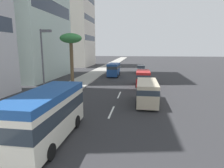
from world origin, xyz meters
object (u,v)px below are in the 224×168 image
pedestrian_mid_block (72,76)px  palm_tree (71,41)px  van_fourth (114,69)px  street_lamp (44,62)px  minibus_fifth (47,114)px  van_third (147,91)px  van_lead (143,77)px  pedestrian_by_tree (5,112)px  car_second (141,69)px

pedestrian_mid_block → palm_tree: 5.51m
van_fourth → street_lamp: 22.24m
minibus_fifth → pedestrian_mid_block: (18.53, 5.26, -0.57)m
van_fourth → street_lamp: size_ratio=0.73×
van_third → van_lead: bearing=1.7°
pedestrian_by_tree → palm_tree: 18.10m
pedestrian_mid_block → palm_tree: bearing=172.6°
minibus_fifth → pedestrian_by_tree: 4.09m
van_fourth → minibus_fifth: size_ratio=0.72×
van_lead → pedestrian_mid_block: bearing=85.4°
palm_tree → pedestrian_mid_block: bearing=75.3°
minibus_fifth → street_lamp: street_lamp is taller
minibus_fifth → street_lamp: (4.67, 2.47, 2.70)m
pedestrian_mid_block → street_lamp: bearing=108.7°
van_third → van_fourth: van_fourth is taller
van_fourth → pedestrian_mid_block: (-8.02, 5.57, -0.37)m
van_third → car_second: bearing=1.1°
van_fourth → pedestrian_mid_block: 9.77m
van_lead → minibus_fifth: minibus_fifth is taller
van_fourth → van_third: bearing=17.8°
van_lead → car_second: size_ratio=1.04×
minibus_fifth → pedestrian_mid_block: 19.27m
van_lead → minibus_fifth: size_ratio=0.68×
pedestrian_mid_block → minibus_fifth: bearing=113.1°
palm_tree → street_lamp: palm_tree is taller
car_second → street_lamp: 30.15m
van_fourth → street_lamp: (-21.88, 2.79, 2.90)m
van_fourth → pedestrian_by_tree: van_fourth is taller
pedestrian_by_tree → palm_tree: (17.19, 1.35, 5.51)m
van_lead → minibus_fifth: bearing=161.6°
van_fourth → palm_tree: bearing=-34.4°
van_fourth → pedestrian_by_tree: bearing=-9.3°
van_lead → van_fourth: bearing=31.8°
van_lead → pedestrian_by_tree: van_lead is taller
van_fourth → pedestrian_mid_block: bearing=-34.8°
pedestrian_by_tree → street_lamp: bearing=5.3°
van_third → minibus_fifth: bearing=144.4°
van_lead → pedestrian_mid_block: (0.90, 11.11, -0.20)m
minibus_fifth → pedestrian_mid_block: bearing=-164.2°
pedestrian_mid_block → street_lamp: street_lamp is taller
pedestrian_by_tree → street_lamp: 4.87m
van_fourth → street_lamp: bearing=-7.3°
car_second → van_fourth: bearing=142.7°
street_lamp → car_second: bearing=-15.7°
van_lead → palm_tree: (0.88, 11.03, 5.31)m
pedestrian_by_tree → pedestrian_mid_block: bearing=32.1°
van_third → pedestrian_mid_block: 15.13m
pedestrian_by_tree → street_lamp: size_ratio=0.25×
van_lead → car_second: 15.88m
van_lead → van_third: 9.09m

